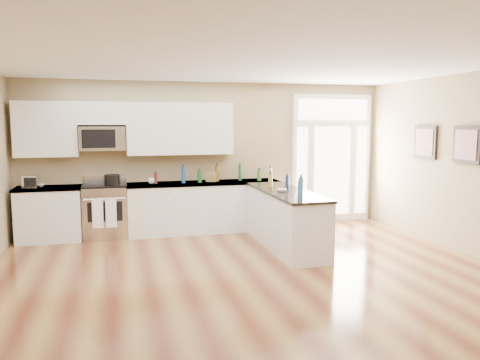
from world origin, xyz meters
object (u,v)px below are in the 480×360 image
at_px(kitchen_range, 106,211).
at_px(stockpot, 112,179).
at_px(peninsula_cabinet, 286,221).
at_px(toaster_oven, 31,182).

distance_m(kitchen_range, stockpot, 0.60).
bearing_deg(peninsula_cabinet, stockpot, 153.98).
distance_m(peninsula_cabinet, kitchen_range, 3.21).
xyz_separation_m(stockpot, toaster_oven, (-1.32, 0.07, -0.00)).
bearing_deg(stockpot, kitchen_range, 139.31).
relative_size(stockpot, toaster_oven, 1.06).
bearing_deg(kitchen_range, toaster_oven, -178.12).
relative_size(peninsula_cabinet, stockpot, 8.76).
relative_size(peninsula_cabinet, kitchen_range, 2.15).
bearing_deg(toaster_oven, kitchen_range, 13.52).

